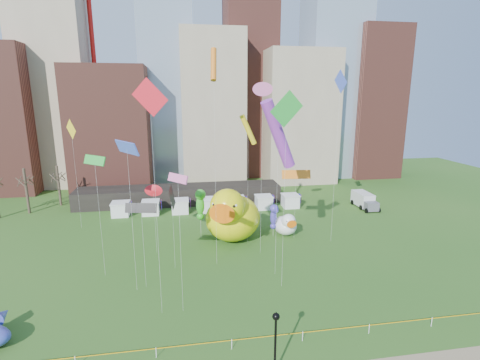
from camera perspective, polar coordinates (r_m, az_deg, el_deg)
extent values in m
plane|color=#27571B|center=(32.43, -1.31, -25.12)|extent=(160.00, 160.00, 0.00)
cube|color=gray|center=(91.10, -26.99, 12.45)|extent=(14.00, 12.00, 42.00)
cube|color=brown|center=(82.75, -19.63, 7.60)|extent=(16.00, 14.00, 26.00)
cube|color=#8C9EB2|center=(89.49, -11.52, 17.78)|extent=(12.00, 12.00, 55.00)
cube|color=gray|center=(85.54, -4.45, 11.17)|extent=(14.00, 14.00, 34.00)
cube|color=brown|center=(93.84, 1.57, 21.81)|extent=(12.00, 12.00, 68.00)
cube|color=gray|center=(87.73, 9.02, 9.80)|extent=(16.00, 14.00, 30.00)
cube|color=#8C9EB2|center=(94.95, 14.39, 15.25)|extent=(14.00, 12.00, 48.00)
cube|color=brown|center=(97.52, 20.16, 11.27)|extent=(12.00, 12.00, 36.00)
cylinder|color=red|center=(92.79, -22.67, 23.46)|extent=(1.00, 1.00, 76.00)
cylinder|color=red|center=(96.89, 12.03, 23.67)|extent=(1.00, 1.00, 76.00)
cube|color=black|center=(69.67, -9.48, -2.31)|extent=(38.00, 6.00, 3.20)
cube|color=white|center=(64.91, -18.33, -4.45)|extent=(2.80, 2.80, 2.20)
cube|color=red|center=(64.50, -16.78, -3.98)|extent=(0.08, 1.40, 1.60)
cube|color=white|center=(64.29, -13.92, -4.32)|extent=(2.80, 2.80, 2.20)
cube|color=red|center=(64.02, -12.33, -3.84)|extent=(0.08, 1.40, 1.60)
cube|color=white|center=(64.06, -9.45, -4.17)|extent=(2.80, 2.80, 2.20)
cube|color=red|center=(63.92, -7.85, -3.68)|extent=(0.08, 1.40, 1.60)
cube|color=white|center=(64.21, -4.97, -3.99)|extent=(2.80, 2.80, 2.20)
cube|color=red|center=(64.22, -3.38, -3.49)|extent=(0.08, 1.40, 1.60)
cube|color=white|center=(64.75, -0.55, -3.79)|extent=(2.80, 2.80, 2.20)
cube|color=red|center=(64.90, 1.02, -3.29)|extent=(0.08, 1.40, 1.60)
cube|color=white|center=(65.67, 3.77, -3.57)|extent=(2.80, 2.80, 2.20)
cube|color=red|center=(65.95, 5.31, -3.08)|extent=(0.08, 1.40, 1.60)
cube|color=white|center=(66.95, 7.95, -3.34)|extent=(2.80, 2.80, 2.20)
cube|color=red|center=(67.36, 9.43, -2.85)|extent=(0.08, 1.40, 1.60)
cylinder|color=#382B21|center=(72.18, -30.66, -1.51)|extent=(0.44, 0.44, 8.00)
cylinder|color=#382B21|center=(74.56, -26.70, -0.83)|extent=(0.44, 0.44, 7.50)
cylinder|color=white|center=(32.06, -13.11, -25.01)|extent=(0.06, 0.06, 0.90)
cylinder|color=white|center=(32.15, -1.31, -24.49)|extent=(0.06, 0.06, 0.90)
cylinder|color=white|center=(33.33, 9.86, -23.15)|extent=(0.06, 0.06, 0.90)
cylinder|color=white|center=(35.51, 19.73, -21.26)|extent=(0.06, 0.06, 0.90)
cylinder|color=white|center=(38.51, 28.03, -19.18)|extent=(0.06, 0.06, 0.90)
cube|color=#E1A40B|center=(31.93, -1.31, -24.00)|extent=(50.00, 0.02, 0.07)
ellipsoid|color=yellow|center=(51.41, -1.11, -5.99)|extent=(10.54, 11.24, 6.32)
ellipsoid|color=yellow|center=(54.67, -0.18, -4.98)|extent=(2.56, 2.32, 2.56)
sphere|color=yellow|center=(48.02, -1.98, -4.21)|extent=(6.22, 6.22, 4.75)
cone|color=orange|center=(46.23, -2.65, -5.13)|extent=(3.24, 2.99, 2.61)
sphere|color=white|center=(47.00, -3.95, -3.82)|extent=(0.85, 0.85, 0.85)
sphere|color=white|center=(46.31, -0.86, -4.05)|extent=(0.85, 0.85, 0.85)
sphere|color=black|center=(46.63, -4.10, -3.96)|extent=(0.43, 0.43, 0.43)
sphere|color=black|center=(45.93, -0.98, -4.20)|extent=(0.43, 0.43, 0.43)
ellipsoid|color=white|center=(54.03, 7.14, -7.13)|extent=(3.69, 4.21, 2.74)
ellipsoid|color=white|center=(55.37, 6.55, -6.68)|extent=(0.98, 0.79, 1.11)
sphere|color=white|center=(52.59, 7.68, -6.45)|extent=(2.26, 2.26, 2.06)
cone|color=orange|center=(51.85, 8.06, -6.83)|extent=(1.22, 1.04, 1.13)
sphere|color=white|center=(51.79, 7.35, -6.43)|extent=(0.37, 0.37, 0.37)
sphere|color=white|center=(52.22, 8.51, -6.30)|extent=(0.37, 0.37, 0.37)
sphere|color=black|center=(51.64, 7.43, -6.49)|extent=(0.19, 0.19, 0.19)
sphere|color=black|center=(52.07, 8.59, -6.36)|extent=(0.19, 0.19, 0.19)
cylinder|color=silver|center=(52.45, -6.23, -6.50)|extent=(0.03, 0.03, 4.89)
ellipsoid|color=green|center=(51.67, -6.30, -3.95)|extent=(1.40, 1.26, 2.96)
sphere|color=green|center=(51.08, -6.34, -2.30)|extent=(1.90, 1.90, 1.51)
cone|color=green|center=(50.45, -6.29, -2.58)|extent=(0.79, 1.06, 0.53)
sphere|color=green|center=(52.25, -6.26, -5.71)|extent=(1.06, 1.06, 1.06)
cylinder|color=silver|center=(53.02, 5.27, -7.36)|extent=(0.03, 0.03, 2.95)
ellipsoid|color=#4339AC|center=(52.52, 5.31, -5.85)|extent=(1.07, 0.93, 2.44)
sphere|color=#4339AC|center=(51.97, 5.38, -4.55)|extent=(1.43, 1.43, 1.24)
cone|color=#4339AC|center=(51.47, 5.54, -4.80)|extent=(0.56, 0.84, 0.44)
sphere|color=#4339AC|center=(53.04, 5.26, -7.27)|extent=(0.87, 0.87, 0.87)
cone|color=#533EA9|center=(39.97, -33.41, -17.36)|extent=(1.61, 1.75, 1.31)
cylinder|color=black|center=(28.95, 5.59, -24.73)|extent=(0.17, 0.17, 4.64)
sphere|color=black|center=(27.50, 5.71, -20.68)|extent=(0.54, 0.54, 0.54)
cone|color=black|center=(27.34, 5.72, -20.17)|extent=(0.19, 0.19, 0.24)
cube|color=silver|center=(70.19, 18.81, -2.83)|extent=(2.37, 4.84, 2.40)
cube|color=#595960|center=(67.77, 20.02, -3.92)|extent=(2.23, 1.76, 1.54)
cylinder|color=black|center=(68.47, 18.55, -4.13)|extent=(0.25, 0.87, 0.87)
cylinder|color=black|center=(69.63, 20.30, -3.98)|extent=(0.25, 0.87, 0.87)
cylinder|color=black|center=(71.22, 17.31, -3.38)|extent=(0.25, 0.87, 0.87)
cylinder|color=black|center=(72.34, 19.01, -3.25)|extent=(0.25, 0.87, 0.87)
cylinder|color=silver|center=(47.86, -13.26, -6.52)|extent=(0.02, 0.02, 8.41)
cone|color=red|center=(46.62, -13.53, -1.65)|extent=(1.52, 0.49, 1.51)
cylinder|color=silver|center=(44.90, 3.40, 0.75)|extent=(0.02, 0.02, 20.80)
cone|color=pink|center=(43.83, 3.59, 14.14)|extent=(1.63, 0.21, 1.63)
cylinder|color=silver|center=(43.20, -10.44, -8.31)|extent=(0.02, 0.02, 8.79)
cube|color=black|center=(41.80, -10.69, -2.70)|extent=(0.81, 2.92, 3.02)
cylinder|color=silver|center=(42.97, -21.23, -5.89)|extent=(0.02, 0.02, 13.38)
cube|color=green|center=(41.37, -22.01, 2.91)|extent=(2.73, 2.48, 0.99)
cylinder|color=silver|center=(48.77, 1.25, -1.28)|extent=(0.02, 0.02, 15.72)
cylinder|color=yellow|center=(47.40, 1.30, 7.95)|extent=(2.43, 0.99, 4.02)
cylinder|color=silver|center=(50.23, 14.84, 2.27)|extent=(0.02, 0.02, 21.82)
cube|color=blue|center=(49.40, 15.61, 14.78)|extent=(0.41, 2.98, 3.00)
cylinder|color=silver|center=(41.60, -3.93, 1.52)|extent=(0.02, 0.02, 23.34)
cylinder|color=orange|center=(40.85, -4.20, 17.76)|extent=(0.92, 2.20, 3.64)
cylinder|color=silver|center=(40.17, 5.80, -4.31)|extent=(0.02, 0.02, 16.07)
cylinder|color=purple|center=(38.52, 6.08, 7.16)|extent=(4.57, 2.79, 7.49)
cylinder|color=silver|center=(32.94, -13.07, -5.03)|extent=(0.02, 0.02, 19.96)
cube|color=red|center=(31.32, -14.05, 12.58)|extent=(3.02, 1.14, 3.20)
cylinder|color=silver|center=(34.02, -9.37, -10.50)|extent=(0.02, 0.02, 13.04)
cube|color=pink|center=(31.97, -9.81, 0.26)|extent=(1.84, 2.06, 0.74)
cylinder|color=silver|center=(39.81, -14.97, -10.40)|extent=(0.02, 0.02, 8.89)
cube|color=black|center=(38.27, -15.37, -4.29)|extent=(3.30, 1.12, 1.00)
cylinder|color=silver|center=(37.09, 6.96, -3.61)|extent=(0.02, 0.02, 18.84)
cube|color=green|center=(35.53, 7.39, 11.09)|extent=(3.49, 0.77, 3.56)
cylinder|color=silver|center=(59.38, -24.41, -0.05)|extent=(0.02, 0.02, 15.28)
cube|color=yellow|center=(58.25, -25.13, 7.28)|extent=(1.87, 2.26, 2.90)
cylinder|color=silver|center=(38.27, -16.67, -6.41)|extent=(0.02, 0.02, 15.21)
cube|color=blue|center=(36.49, -17.47, 4.92)|extent=(2.68, 3.74, 1.24)
cylinder|color=silver|center=(51.53, 8.68, -4.26)|extent=(0.02, 0.02, 9.45)
cube|color=orange|center=(50.32, 8.87, 0.87)|extent=(4.00, 0.97, 1.20)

